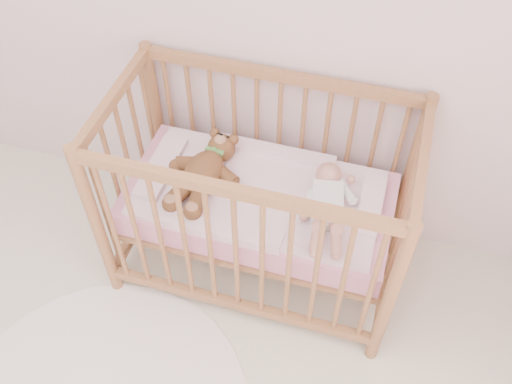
% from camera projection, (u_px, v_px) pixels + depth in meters
% --- Properties ---
extents(crib, '(1.36, 0.76, 1.00)m').
position_uv_depth(crib, '(259.00, 201.00, 2.64)').
color(crib, '#976A40').
rests_on(crib, floor).
extents(mattress, '(1.22, 0.62, 0.13)m').
position_uv_depth(mattress, '(259.00, 203.00, 2.65)').
color(mattress, pink).
rests_on(mattress, crib).
extents(blanket, '(1.10, 0.58, 0.06)m').
position_uv_depth(blanket, '(259.00, 193.00, 2.60)').
color(blanket, '#F1A6C3').
rests_on(blanket, mattress).
extents(baby, '(0.34, 0.56, 0.13)m').
position_uv_depth(baby, '(328.00, 200.00, 2.47)').
color(baby, white).
rests_on(baby, blanket).
extents(teddy_bear, '(0.44, 0.57, 0.15)m').
position_uv_depth(teddy_bear, '(203.00, 171.00, 2.57)').
color(teddy_bear, brown).
rests_on(teddy_bear, blanket).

